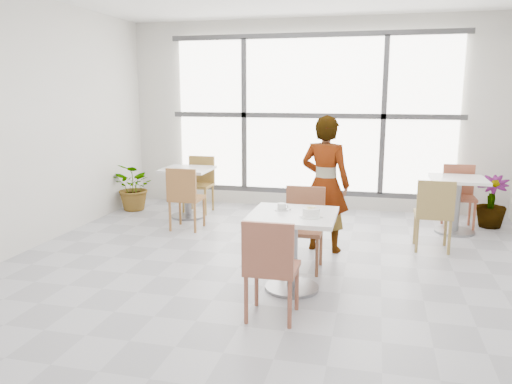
% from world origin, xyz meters
% --- Properties ---
extents(floor, '(7.00, 7.00, 0.00)m').
position_xyz_m(floor, '(0.00, 0.00, 0.00)').
color(floor, '#9E9EA5').
rests_on(floor, ground).
extents(wall_back, '(6.00, 0.00, 6.00)m').
position_xyz_m(wall_back, '(0.00, 3.50, 1.50)').
color(wall_back, silver).
rests_on(wall_back, ground).
extents(window, '(4.60, 0.07, 2.52)m').
position_xyz_m(window, '(0.00, 3.44, 1.50)').
color(window, white).
rests_on(window, ground).
extents(main_table, '(0.80, 0.80, 0.75)m').
position_xyz_m(main_table, '(0.28, -0.00, 0.52)').
color(main_table, white).
rests_on(main_table, ground).
extents(chair_near, '(0.42, 0.42, 0.87)m').
position_xyz_m(chair_near, '(0.22, -0.72, 0.50)').
color(chair_near, '#975540').
rests_on(chair_near, ground).
extents(chair_far, '(0.42, 0.42, 0.87)m').
position_xyz_m(chair_far, '(0.30, 0.64, 0.50)').
color(chair_far, brown).
rests_on(chair_far, ground).
extents(oatmeal_bowl, '(0.21, 0.21, 0.09)m').
position_xyz_m(oatmeal_bowl, '(0.47, -0.09, 0.79)').
color(oatmeal_bowl, white).
rests_on(oatmeal_bowl, main_table).
extents(coffee_cup, '(0.16, 0.13, 0.07)m').
position_xyz_m(coffee_cup, '(0.16, 0.10, 0.78)').
color(coffee_cup, silver).
rests_on(coffee_cup, main_table).
extents(person, '(0.66, 0.51, 1.61)m').
position_xyz_m(person, '(0.45, 1.28, 0.80)').
color(person, black).
rests_on(person, ground).
extents(bg_table_left, '(0.70, 0.70, 0.75)m').
position_xyz_m(bg_table_left, '(-1.72, 2.41, 0.49)').
color(bg_table_left, silver).
rests_on(bg_table_left, ground).
extents(bg_table_right, '(0.70, 0.70, 0.75)m').
position_xyz_m(bg_table_right, '(2.09, 2.46, 0.49)').
color(bg_table_right, white).
rests_on(bg_table_right, ground).
extents(bg_chair_left_near, '(0.42, 0.42, 0.87)m').
position_xyz_m(bg_chair_left_near, '(-1.49, 1.71, 0.50)').
color(bg_chair_left_near, '#936032').
rests_on(bg_chair_left_near, ground).
extents(bg_chair_left_far, '(0.42, 0.42, 0.87)m').
position_xyz_m(bg_chair_left_far, '(-1.67, 2.82, 0.50)').
color(bg_chair_left_far, olive).
rests_on(bg_chair_left_far, ground).
extents(bg_chair_right_near, '(0.42, 0.42, 0.87)m').
position_xyz_m(bg_chair_right_near, '(1.71, 1.54, 0.50)').
color(bg_chair_right_near, olive).
rests_on(bg_chair_right_near, ground).
extents(bg_chair_right_far, '(0.42, 0.42, 0.87)m').
position_xyz_m(bg_chair_right_far, '(2.16, 2.80, 0.50)').
color(bg_chair_right_far, '#964C34').
rests_on(bg_chair_right_far, ground).
extents(plant_left, '(0.86, 0.81, 0.76)m').
position_xyz_m(plant_left, '(-2.70, 2.63, 0.38)').
color(plant_left, '#357836').
rests_on(plant_left, ground).
extents(plant_right, '(0.53, 0.53, 0.73)m').
position_xyz_m(plant_right, '(2.61, 2.88, 0.37)').
color(plant_right, '#477B46').
rests_on(plant_right, ground).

